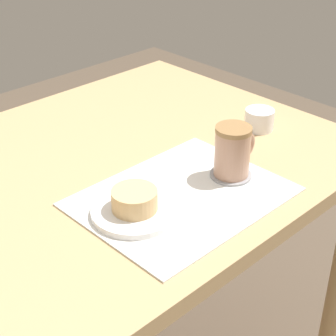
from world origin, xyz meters
name	(u,v)px	position (x,y,z in m)	size (l,w,h in m)	color
dining_table	(100,203)	(0.00, 0.00, 0.67)	(1.12, 0.80, 0.76)	tan
placemat	(182,197)	(0.05, -0.20, 0.76)	(0.39, 0.30, 0.00)	white
pastry_plate	(135,211)	(-0.06, -0.18, 0.77)	(0.16, 0.16, 0.01)	white
pastry	(134,200)	(-0.06, -0.18, 0.79)	(0.09, 0.09, 0.04)	#E5BC7F
coffee_coaster	(231,175)	(0.18, -0.22, 0.76)	(0.09, 0.09, 0.01)	#99999E
coffee_mug	(233,151)	(0.18, -0.22, 0.82)	(0.11, 0.07, 0.11)	tan
sugar_bowl	(259,119)	(0.40, -0.12, 0.78)	(0.07, 0.07, 0.05)	white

